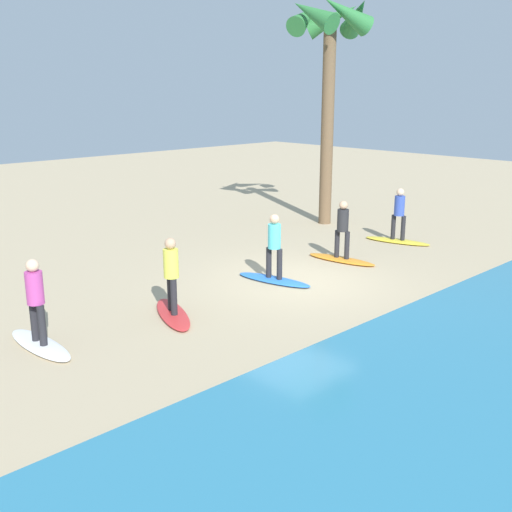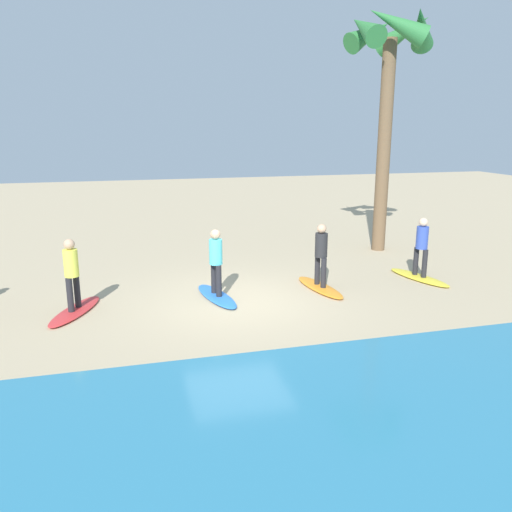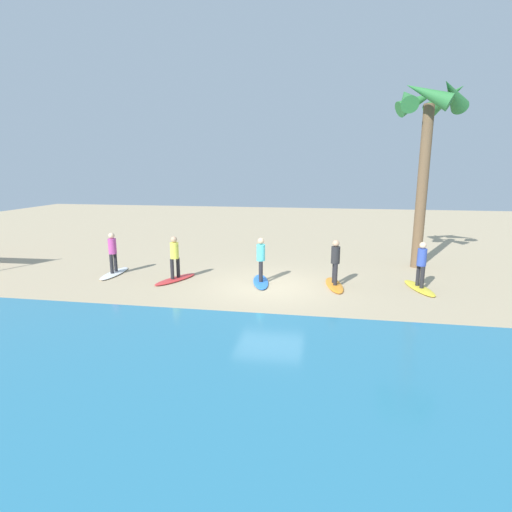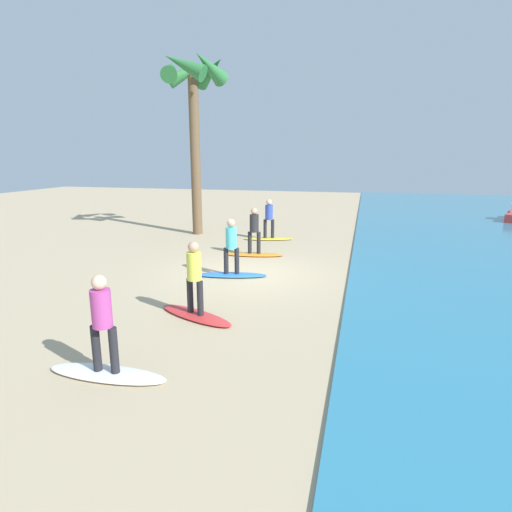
% 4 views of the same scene
% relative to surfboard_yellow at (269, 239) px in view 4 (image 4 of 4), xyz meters
% --- Properties ---
extents(ground_plane, '(60.00, 60.00, 0.00)m').
position_rel_surfboard_yellow_xyz_m(ground_plane, '(5.34, 0.56, -0.04)').
color(ground_plane, tan).
extents(surfboard_yellow, '(1.06, 2.17, 0.09)m').
position_rel_surfboard_yellow_xyz_m(surfboard_yellow, '(0.00, 0.00, 0.00)').
color(surfboard_yellow, yellow).
rests_on(surfboard_yellow, ground).
extents(surfer_yellow, '(0.32, 0.45, 1.64)m').
position_rel_surfboard_yellow_xyz_m(surfer_yellow, '(0.00, 0.00, 0.99)').
color(surfer_yellow, '#232328').
rests_on(surfer_yellow, surfboard_yellow).
extents(surfboard_orange, '(0.86, 2.16, 0.09)m').
position_rel_surfboard_yellow_xyz_m(surfboard_orange, '(3.01, 0.14, 0.00)').
color(surfboard_orange, orange).
rests_on(surfboard_orange, ground).
extents(surfer_orange, '(0.32, 0.46, 1.64)m').
position_rel_surfboard_yellow_xyz_m(surfer_orange, '(3.01, 0.14, 0.99)').
color(surfer_orange, '#232328').
rests_on(surfer_orange, surfboard_orange).
extents(surfboard_blue, '(0.97, 2.17, 0.09)m').
position_rel_surfboard_yellow_xyz_m(surfboard_blue, '(5.77, 0.16, 0.00)').
color(surfboard_blue, blue).
rests_on(surfboard_blue, ground).
extents(surfer_blue, '(0.32, 0.45, 1.64)m').
position_rel_surfboard_yellow_xyz_m(surfer_blue, '(5.77, 0.16, 0.99)').
color(surfer_blue, '#232328').
rests_on(surfer_blue, surfboard_blue).
extents(surfboard_red, '(1.37, 2.15, 0.09)m').
position_rel_surfboard_yellow_xyz_m(surfboard_red, '(9.09, 0.36, 0.00)').
color(surfboard_red, red).
rests_on(surfboard_red, ground).
extents(surfer_red, '(0.32, 0.43, 1.64)m').
position_rel_surfboard_yellow_xyz_m(surfer_red, '(9.09, 0.36, 0.99)').
color(surfer_red, '#232328').
rests_on(surfer_red, surfboard_red).
extents(surfboard_white, '(0.59, 2.11, 0.09)m').
position_rel_surfboard_yellow_xyz_m(surfboard_white, '(11.89, -0.05, 0.00)').
color(surfboard_white, white).
rests_on(surfboard_white, ground).
extents(surfer_white, '(0.32, 0.46, 1.64)m').
position_rel_surfboard_yellow_xyz_m(surfer_white, '(11.89, -0.05, 0.99)').
color(surfer_white, '#232328').
rests_on(surfer_white, surfboard_white).
extents(palm_tree, '(2.88, 3.03, 7.77)m').
position_rel_surfboard_yellow_xyz_m(palm_tree, '(-0.57, -3.48, 6.18)').
color(palm_tree, brown).
rests_on(palm_tree, ground).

